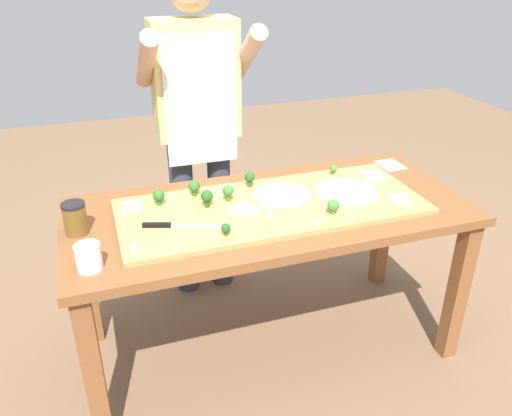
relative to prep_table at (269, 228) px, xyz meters
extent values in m
plane|color=brown|center=(0.00, 0.00, -0.65)|extent=(8.00, 8.00, 0.00)
cube|color=brown|center=(-0.79, -0.32, -0.30)|extent=(0.07, 0.07, 0.71)
cube|color=brown|center=(0.79, -0.32, -0.30)|extent=(0.07, 0.07, 0.71)
cube|color=brown|center=(-0.79, 0.32, -0.30)|extent=(0.07, 0.07, 0.71)
cube|color=brown|center=(0.79, 0.32, -0.30)|extent=(0.07, 0.07, 0.71)
cube|color=brown|center=(0.00, 0.00, 0.08)|extent=(1.70, 0.76, 0.04)
cube|color=tan|center=(0.01, -0.02, 0.11)|extent=(1.27, 0.52, 0.02)
cube|color=#B7BABF|center=(-0.33, -0.11, 0.13)|extent=(0.21, 0.09, 0.00)
cube|color=black|center=(-0.48, -0.06, 0.13)|extent=(0.11, 0.05, 0.02)
cylinder|color=beige|center=(0.07, 0.04, 0.13)|extent=(0.25, 0.25, 0.01)
cylinder|color=beige|center=(0.07, 0.04, 0.14)|extent=(0.20, 0.20, 0.01)
cylinder|color=beige|center=(0.35, -0.02, 0.13)|extent=(0.28, 0.28, 0.01)
cylinder|color=silver|center=(0.35, -0.02, 0.14)|extent=(0.23, 0.23, 0.01)
cube|color=beige|center=(0.55, 0.10, 0.13)|extent=(0.12, 0.12, 0.01)
cube|color=beige|center=(-0.12, -0.04, 0.13)|extent=(0.13, 0.13, 0.01)
cube|color=beige|center=(0.53, -0.16, 0.13)|extent=(0.09, 0.09, 0.01)
cube|color=beige|center=(-0.55, 0.14, 0.13)|extent=(0.08, 0.08, 0.01)
cylinder|color=#2C5915|center=(-0.03, 0.18, 0.14)|extent=(0.02, 0.02, 0.03)
sphere|color=#23561E|center=(-0.03, 0.18, 0.17)|extent=(0.05, 0.05, 0.05)
cylinder|color=#3F7220|center=(-0.16, 0.07, 0.14)|extent=(0.02, 0.02, 0.03)
sphere|color=#38752D|center=(-0.16, 0.07, 0.17)|extent=(0.05, 0.05, 0.05)
cylinder|color=#366618|center=(-0.28, 0.17, 0.14)|extent=(0.02, 0.02, 0.03)
sphere|color=#2D6623|center=(-0.28, 0.17, 0.17)|extent=(0.05, 0.05, 0.05)
cylinder|color=#487A23|center=(0.21, -0.17, 0.13)|extent=(0.02, 0.02, 0.02)
sphere|color=#427F33|center=(0.21, -0.17, 0.16)|extent=(0.05, 0.05, 0.05)
cylinder|color=#487A23|center=(0.39, 0.18, 0.13)|extent=(0.01, 0.01, 0.02)
sphere|color=#427F33|center=(0.39, 0.18, 0.15)|extent=(0.03, 0.03, 0.03)
cylinder|color=#2C5915|center=(-0.26, 0.05, 0.14)|extent=(0.02, 0.02, 0.03)
sphere|color=#23561E|center=(-0.26, 0.05, 0.17)|extent=(0.05, 0.05, 0.05)
cylinder|color=#2C5915|center=(-0.25, -0.20, 0.13)|extent=(0.02, 0.02, 0.02)
sphere|color=#23561E|center=(-0.25, -0.20, 0.15)|extent=(0.04, 0.04, 0.04)
cylinder|color=#366618|center=(-0.44, 0.13, 0.14)|extent=(0.02, 0.02, 0.03)
sphere|color=#2D6623|center=(-0.44, 0.13, 0.17)|extent=(0.05, 0.05, 0.05)
cube|color=silver|center=(-0.12, 0.21, 0.13)|extent=(0.02, 0.02, 0.02)
cube|color=silver|center=(0.11, -0.24, 0.13)|extent=(0.02, 0.02, 0.02)
cube|color=white|center=(-0.58, -0.21, 0.13)|extent=(0.03, 0.03, 0.02)
cube|color=white|center=(-0.04, -0.11, 0.13)|extent=(0.03, 0.03, 0.02)
cylinder|color=white|center=(-0.74, -0.24, 0.15)|extent=(0.09, 0.09, 0.09)
cylinder|color=white|center=(-0.74, -0.24, 0.13)|extent=(0.08, 0.08, 0.05)
cylinder|color=brown|center=(-0.77, 0.03, 0.16)|extent=(0.09, 0.09, 0.12)
cylinder|color=black|center=(-0.77, 0.03, 0.22)|extent=(0.09, 0.09, 0.01)
cube|color=white|center=(0.74, 0.25, 0.10)|extent=(0.11, 0.15, 0.00)
cylinder|color=#333847|center=(-0.26, 0.60, -0.20)|extent=(0.12, 0.12, 0.90)
cylinder|color=#333847|center=(-0.06, 0.60, -0.20)|extent=(0.12, 0.12, 0.90)
cube|color=#D1C670|center=(-0.16, 0.60, 0.52)|extent=(0.40, 0.20, 0.55)
cube|color=silver|center=(-0.16, 0.49, 0.44)|extent=(0.34, 0.01, 0.60)
cylinder|color=tan|center=(-0.39, 0.50, 0.64)|extent=(0.08, 0.39, 0.31)
cylinder|color=tan|center=(0.07, 0.50, 0.64)|extent=(0.08, 0.39, 0.31)
camera|label=1|loc=(-0.67, -1.82, 1.09)|focal=36.19mm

